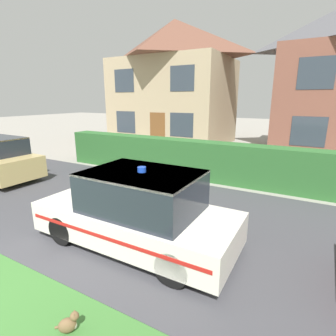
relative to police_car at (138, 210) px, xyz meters
name	(u,v)px	position (x,y,z in m)	size (l,w,h in m)	color
road_strip	(123,207)	(-1.43, 1.29, -0.72)	(28.00, 5.77, 0.01)	#424247
garden_hedge	(216,162)	(-0.07, 4.84, -0.04)	(13.21, 0.76, 1.39)	#2D662D
police_car	(138,210)	(0.00, 0.00, 0.00)	(4.06, 1.72, 1.62)	black
cat	(69,324)	(0.44, -2.15, -0.61)	(0.33, 0.27, 0.29)	brown
house_left	(174,83)	(-5.44, 11.85, 3.15)	(7.29, 5.75, 7.59)	tan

